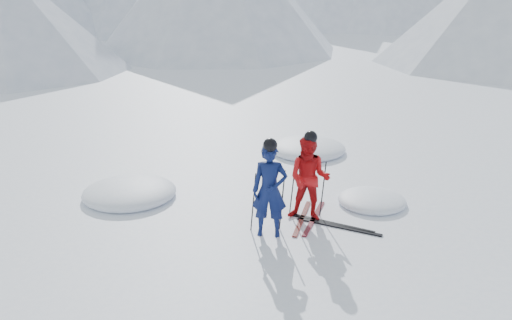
{
  "coord_description": "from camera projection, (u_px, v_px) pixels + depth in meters",
  "views": [
    {
      "loc": [
        -2.11,
        -9.84,
        4.62
      ],
      "look_at": [
        -1.91,
        0.5,
        1.1
      ],
      "focal_mm": 38.0,
      "sensor_mm": 36.0,
      "label": 1
    }
  ],
  "objects": [
    {
      "name": "ground",
      "position": [
        352.0,
        219.0,
        10.84
      ],
      "size": [
        160.0,
        160.0,
        0.0
      ],
      "primitive_type": "plane",
      "color": "white",
      "rests_on": "ground"
    },
    {
      "name": "ski_loose_a",
      "position": [
        333.0,
        223.0,
        10.63
      ],
      "size": [
        1.52,
        0.93,
        0.03
      ],
      "primitive_type": "cube",
      "rotation": [
        0.0,
        0.0,
        1.05
      ],
      "color": "black",
      "rests_on": "ground"
    },
    {
      "name": "pole_red_left",
      "position": [
        293.0,
        188.0,
        10.91
      ],
      "size": [
        0.12,
        0.09,
        1.15
      ],
      "primitive_type": "cylinder",
      "rotation": [
        0.06,
        0.08,
        0.0
      ],
      "color": "black",
      "rests_on": "ground"
    },
    {
      "name": "ski_worn_left",
      "position": [
        302.0,
        218.0,
        10.86
      ],
      "size": [
        0.54,
        1.66,
        0.03
      ],
      "primitive_type": "cube",
      "rotation": [
        0.0,
        0.0,
        -0.27
      ],
      "color": "black",
      "rests_on": "ground"
    },
    {
      "name": "pole_blue_left",
      "position": [
        253.0,
        202.0,
        10.16
      ],
      "size": [
        0.12,
        0.08,
        1.19
      ],
      "primitive_type": "cylinder",
      "rotation": [
        0.05,
        0.08,
        0.0
      ],
      "color": "black",
      "rests_on": "ground"
    },
    {
      "name": "ski_worn_right",
      "position": [
        314.0,
        218.0,
        10.86
      ],
      "size": [
        0.65,
        1.63,
        0.03
      ],
      "primitive_type": "cube",
      "rotation": [
        0.0,
        0.0,
        -0.34
      ],
      "color": "black",
      "rests_on": "ground"
    },
    {
      "name": "pole_blue_right",
      "position": [
        282.0,
        200.0,
        10.27
      ],
      "size": [
        0.12,
        0.07,
        1.19
      ],
      "primitive_type": "cylinder",
      "rotation": [
        -0.04,
        0.08,
        0.0
      ],
      "color": "black",
      "rests_on": "ground"
    },
    {
      "name": "skier_blue",
      "position": [
        270.0,
        190.0,
        9.93
      ],
      "size": [
        0.69,
        0.5,
        1.78
      ],
      "primitive_type": "imported",
      "rotation": [
        0.0,
        0.0,
        -0.11
      ],
      "color": "#0C1648",
      "rests_on": "ground"
    },
    {
      "name": "pole_red_right",
      "position": [
        323.0,
        189.0,
        10.82
      ],
      "size": [
        0.12,
        0.08,
        1.15
      ],
      "primitive_type": "cylinder",
      "rotation": [
        -0.05,
        0.08,
        0.0
      ],
      "color": "black",
      "rests_on": "ground"
    },
    {
      "name": "skier_red",
      "position": [
        309.0,
        179.0,
        10.58
      ],
      "size": [
        1.0,
        0.87,
        1.73
      ],
      "primitive_type": "imported",
      "rotation": [
        0.0,
        0.0,
        -0.3
      ],
      "color": "red",
      "rests_on": "ground"
    },
    {
      "name": "ski_loose_b",
      "position": [
        339.0,
        227.0,
        10.49
      ],
      "size": [
        1.54,
        0.88,
        0.03
      ],
      "primitive_type": "cube",
      "rotation": [
        0.0,
        0.0,
        1.08
      ],
      "color": "black",
      "rests_on": "ground"
    },
    {
      "name": "snow_lumps",
      "position": [
        250.0,
        175.0,
        13.26
      ],
      "size": [
        7.02,
        5.4,
        0.46
      ],
      "color": "white",
      "rests_on": "ground"
    }
  ]
}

